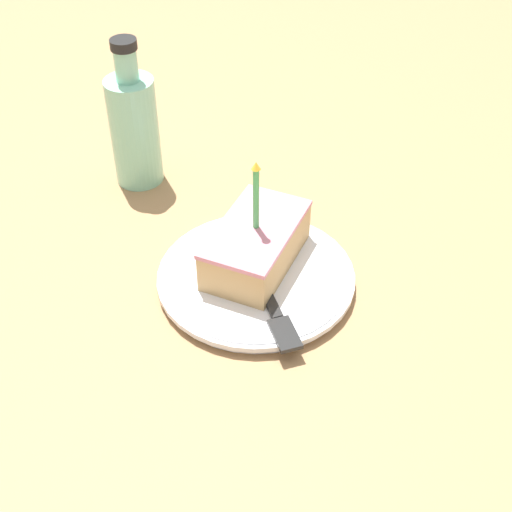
% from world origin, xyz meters
% --- Properties ---
extents(ground_plane, '(2.40, 2.40, 0.04)m').
position_xyz_m(ground_plane, '(0.00, 0.00, -0.02)').
color(ground_plane, '#9E754C').
rests_on(ground_plane, ground).
extents(plate, '(0.22, 0.22, 0.02)m').
position_xyz_m(plate, '(-0.02, -0.01, 0.01)').
color(plate, silver).
rests_on(plate, ground_plane).
extents(cake_slice, '(0.08, 0.14, 0.14)m').
position_xyz_m(cake_slice, '(-0.01, -0.03, 0.04)').
color(cake_slice, tan).
rests_on(cake_slice, plate).
extents(fork, '(0.13, 0.14, 0.00)m').
position_xyz_m(fork, '(-0.05, 0.03, 0.02)').
color(fork, '#262626').
rests_on(fork, plate).
extents(bottle, '(0.06, 0.06, 0.20)m').
position_xyz_m(bottle, '(0.21, -0.14, 0.08)').
color(bottle, '#8CD1B2').
rests_on(bottle, ground_plane).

